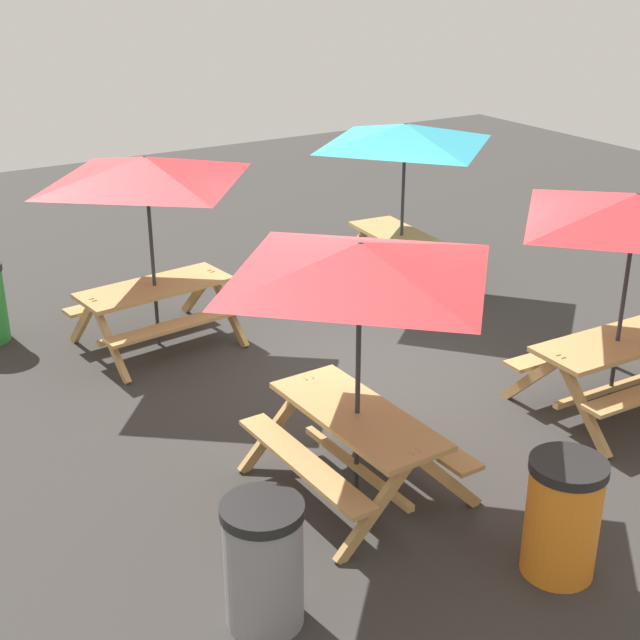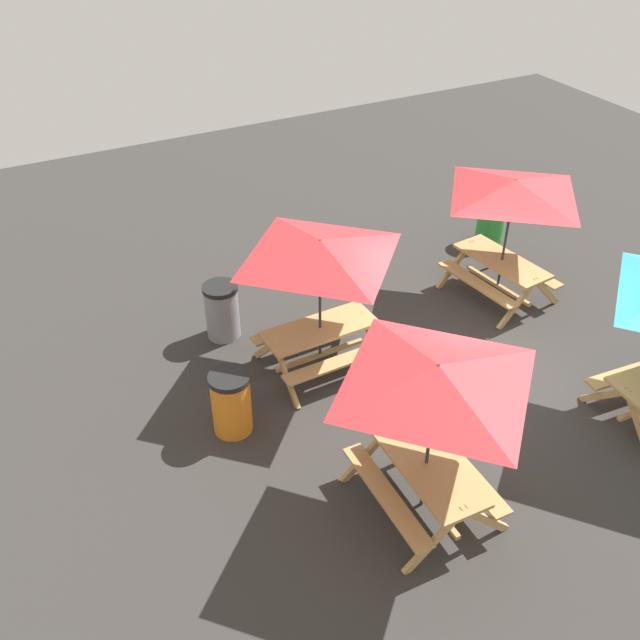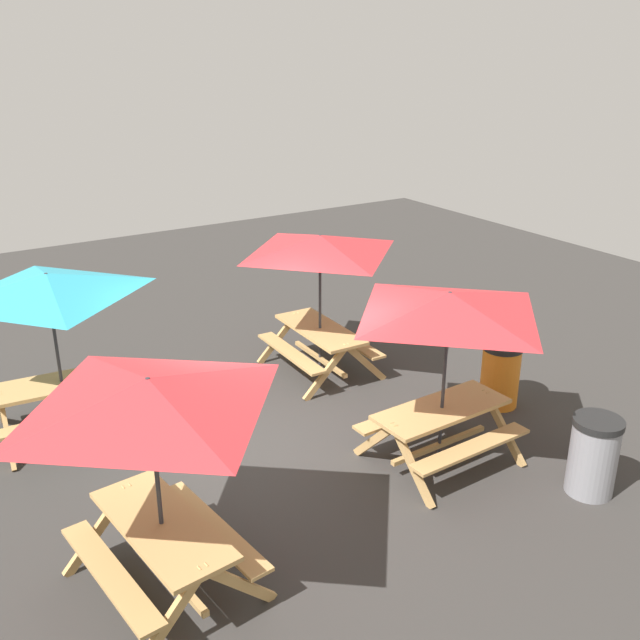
# 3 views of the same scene
# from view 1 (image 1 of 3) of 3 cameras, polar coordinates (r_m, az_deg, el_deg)

# --- Properties ---
(ground_plane) EXTENTS (24.00, 24.00, 0.00)m
(ground_plane) POSITION_cam_1_polar(r_m,az_deg,el_deg) (10.12, 3.42, -3.39)
(ground_plane) COLOR #33302D
(ground_plane) RESTS_ON ground
(picnic_table_0) EXTENTS (2.05, 2.05, 2.34)m
(picnic_table_0) POSITION_cam_1_polar(r_m,az_deg,el_deg) (9.14, 19.47, 5.77)
(picnic_table_0) COLOR tan
(picnic_table_0) RESTS_ON ground
(picnic_table_1) EXTENTS (2.16, 2.16, 2.34)m
(picnic_table_1) POSITION_cam_1_polar(r_m,az_deg,el_deg) (12.10, 5.45, 10.96)
(picnic_table_1) COLOR tan
(picnic_table_1) RESTS_ON ground
(picnic_table_2) EXTENTS (2.06, 2.06, 2.34)m
(picnic_table_2) POSITION_cam_1_polar(r_m,az_deg,el_deg) (7.20, 2.56, 2.63)
(picnic_table_2) COLOR tan
(picnic_table_2) RESTS_ON ground
(picnic_table_3) EXTENTS (2.21, 2.21, 2.34)m
(picnic_table_3) POSITION_cam_1_polar(r_m,az_deg,el_deg) (10.33, -11.03, 8.56)
(picnic_table_3) COLOR tan
(picnic_table_3) RESTS_ON ground
(trash_bin_orange) EXTENTS (0.59, 0.59, 0.98)m
(trash_bin_orange) POSITION_cam_1_polar(r_m,az_deg,el_deg) (7.13, 15.26, -12.07)
(trash_bin_orange) COLOR orange
(trash_bin_orange) RESTS_ON ground
(trash_bin_gray) EXTENTS (0.59, 0.59, 0.98)m
(trash_bin_gray) POSITION_cam_1_polar(r_m,az_deg,el_deg) (6.46, -3.63, -15.29)
(trash_bin_gray) COLOR gray
(trash_bin_gray) RESTS_ON ground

